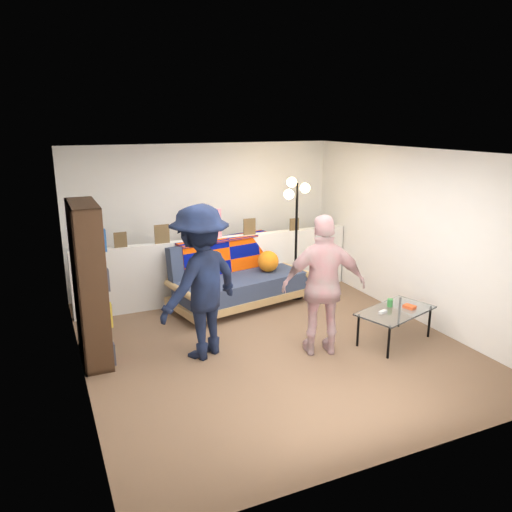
{
  "coord_description": "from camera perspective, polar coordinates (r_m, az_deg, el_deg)",
  "views": [
    {
      "loc": [
        -2.53,
        -5.31,
        2.76
      ],
      "look_at": [
        0.0,
        0.4,
        1.05
      ],
      "focal_mm": 35.0,
      "sensor_mm": 36.0,
      "label": 1
    }
  ],
  "objects": [
    {
      "name": "person_left",
      "position": [
        5.88,
        -6.34,
        -3.01
      ],
      "size": [
        1.37,
        1.18,
        1.84
      ],
      "primitive_type": "imported",
      "rotation": [
        0.0,
        0.0,
        3.65
      ],
      "color": "black",
      "rests_on": "ground"
    },
    {
      "name": "person_right",
      "position": [
        5.98,
        7.75,
        -3.4
      ],
      "size": [
        1.08,
        0.72,
        1.71
      ],
      "primitive_type": "imported",
      "rotation": [
        0.0,
        0.0,
        2.82
      ],
      "color": "pink",
      "rests_on": "ground"
    },
    {
      "name": "ledge_decor",
      "position": [
        7.62,
        -5.78,
        3.24
      ],
      "size": [
        2.97,
        0.02,
        0.45
      ],
      "color": "brown",
      "rests_on": "half_wall_ledge"
    },
    {
      "name": "futon_sofa",
      "position": [
        7.62,
        -2.04,
        -2.62
      ],
      "size": [
        2.22,
        1.35,
        0.89
      ],
      "color": "#AA8553",
      "rests_on": "ground"
    },
    {
      "name": "half_wall_ledge",
      "position": [
        7.88,
        -4.14,
        -1.4
      ],
      "size": [
        4.45,
        0.15,
        1.0
      ],
      "primitive_type": "cube",
      "color": "silver",
      "rests_on": "ground"
    },
    {
      "name": "ground",
      "position": [
        6.5,
        1.45,
        -9.83
      ],
      "size": [
        5.0,
        5.0,
        0.0
      ],
      "primitive_type": "plane",
      "color": "brown",
      "rests_on": "ground"
    },
    {
      "name": "room_shell",
      "position": [
        6.4,
        -0.26,
        5.52
      ],
      "size": [
        4.6,
        5.05,
        2.45
      ],
      "color": "silver",
      "rests_on": "ground"
    },
    {
      "name": "bookshelf",
      "position": [
        6.1,
        -18.5,
        -3.52
      ],
      "size": [
        0.31,
        0.94,
        1.87
      ],
      "color": "#321D10",
      "rests_on": "ground"
    },
    {
      "name": "floor_lamp",
      "position": [
        7.76,
        4.52,
        4.81
      ],
      "size": [
        0.44,
        0.37,
        1.91
      ],
      "color": "black",
      "rests_on": "ground"
    },
    {
      "name": "coffee_table",
      "position": [
        6.62,
        15.68,
        -6.18
      ],
      "size": [
        1.14,
        0.85,
        0.53
      ],
      "color": "black",
      "rests_on": "ground"
    }
  ]
}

